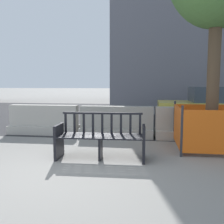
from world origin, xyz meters
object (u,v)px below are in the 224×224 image
(jersey_barrier_centre, at_px, (117,124))
(car_taxi_near, at_px, (219,106))
(jersey_barrier_right, at_px, (194,126))
(construction_fence, at_px, (211,126))
(street_bench, at_px, (101,139))
(jersey_barrier_left, at_px, (44,122))

(jersey_barrier_centre, distance_m, car_taxi_near, 4.20)
(jersey_barrier_right, height_order, construction_fence, construction_fence)
(street_bench, distance_m, jersey_barrier_right, 2.96)
(jersey_barrier_left, bearing_deg, jersey_barrier_right, -1.61)
(street_bench, relative_size, jersey_barrier_left, 0.85)
(street_bench, xyz_separation_m, construction_fence, (2.27, 1.08, 0.11))
(jersey_barrier_centre, height_order, car_taxi_near, car_taxi_near)
(jersey_barrier_left, relative_size, jersey_barrier_right, 0.99)
(jersey_barrier_right, xyz_separation_m, construction_fence, (0.19, -1.03, 0.17))
(jersey_barrier_right, bearing_deg, car_taxi_near, 63.37)
(street_bench, height_order, jersey_barrier_left, street_bench)
(jersey_barrier_left, height_order, jersey_barrier_right, same)
(jersey_barrier_right, distance_m, construction_fence, 1.06)
(jersey_barrier_centre, xyz_separation_m, car_taxi_near, (3.33, 2.54, 0.34))
(construction_fence, bearing_deg, street_bench, -154.69)
(jersey_barrier_right, height_order, car_taxi_near, car_taxi_near)
(jersey_barrier_left, height_order, construction_fence, construction_fence)
(car_taxi_near, bearing_deg, jersey_barrier_left, -155.98)
(jersey_barrier_centre, height_order, construction_fence, construction_fence)
(jersey_barrier_left, distance_m, jersey_barrier_right, 4.20)
(car_taxi_near, bearing_deg, construction_fence, -106.91)
(jersey_barrier_right, relative_size, car_taxi_near, 0.49)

